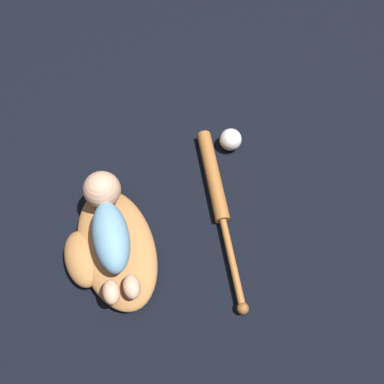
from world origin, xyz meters
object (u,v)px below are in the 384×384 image
object	(u,v)px
baby_figure	(109,223)
baseball	(231,140)
baseball_glove	(111,249)
baseball_bat	(216,191)

from	to	relation	value
baby_figure	baseball	bearing A→B (deg)	-50.59
baseball_glove	baseball	bearing A→B (deg)	-47.44
baseball_bat	baseball	world-z (taller)	baseball
baseball	baseball_bat	bearing A→B (deg)	160.59
baseball_bat	baseball	bearing A→B (deg)	-19.41
baby_figure	baseball_glove	bearing A→B (deg)	168.96
baby_figure	baseball_bat	xyz separation A→B (m)	(0.13, -0.31, -0.10)
baby_figure	baseball_bat	size ratio (longest dim) A/B	0.62
baseball_bat	baby_figure	bearing A→B (deg)	112.34
baseball_glove	baby_figure	world-z (taller)	baby_figure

